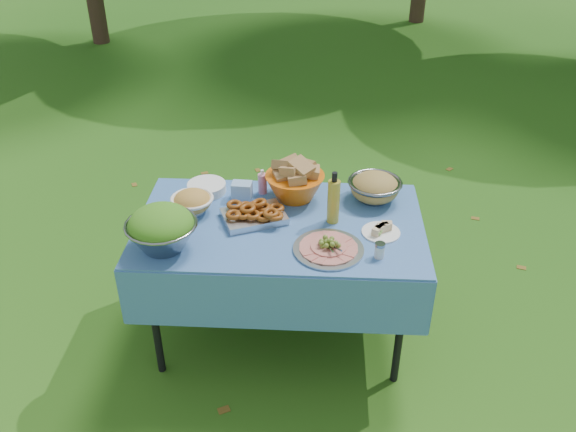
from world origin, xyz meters
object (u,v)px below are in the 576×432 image
(salad_bowl, at_px, (161,228))
(oil_bottle, at_px, (334,197))
(picnic_table, at_px, (280,281))
(pasta_bowl_steel, at_px, (375,187))
(charcuterie_platter, at_px, (329,244))
(plate_stack, at_px, (207,188))
(bread_bowl, at_px, (295,180))

(salad_bowl, relative_size, oil_bottle, 1.20)
(picnic_table, height_order, pasta_bowl_steel, pasta_bowl_steel)
(charcuterie_platter, bearing_deg, pasta_bowl_steel, 63.26)
(plate_stack, bearing_deg, bread_bowl, -4.05)
(picnic_table, relative_size, salad_bowl, 4.30)
(pasta_bowl_steel, height_order, oil_bottle, oil_bottle)
(pasta_bowl_steel, height_order, charcuterie_platter, pasta_bowl_steel)
(picnic_table, xyz_separation_m, plate_stack, (-0.43, 0.29, 0.41))
(plate_stack, height_order, oil_bottle, oil_bottle)
(picnic_table, height_order, oil_bottle, oil_bottle)
(picnic_table, distance_m, pasta_bowl_steel, 0.72)
(bread_bowl, bearing_deg, pasta_bowl_steel, 0.65)
(picnic_table, xyz_separation_m, bread_bowl, (0.06, 0.26, 0.49))
(picnic_table, distance_m, salad_bowl, 0.77)
(plate_stack, relative_size, oil_bottle, 0.75)
(plate_stack, distance_m, charcuterie_platter, 0.85)
(pasta_bowl_steel, distance_m, oil_bottle, 0.33)
(bread_bowl, bearing_deg, salad_bowl, -140.10)
(picnic_table, relative_size, plate_stack, 6.87)
(salad_bowl, xyz_separation_m, oil_bottle, (0.81, 0.28, 0.03))
(pasta_bowl_steel, bearing_deg, bread_bowl, -179.35)
(oil_bottle, bearing_deg, plate_stack, 159.28)
(plate_stack, relative_size, charcuterie_platter, 0.62)
(bread_bowl, bearing_deg, plate_stack, 175.95)
(bread_bowl, height_order, pasta_bowl_steel, bread_bowl)
(plate_stack, height_order, bread_bowl, bread_bowl)
(charcuterie_platter, relative_size, oil_bottle, 1.20)
(pasta_bowl_steel, bearing_deg, plate_stack, 178.14)
(salad_bowl, bearing_deg, charcuterie_platter, 1.69)
(salad_bowl, relative_size, pasta_bowl_steel, 1.19)
(pasta_bowl_steel, relative_size, oil_bottle, 1.01)
(salad_bowl, height_order, oil_bottle, oil_bottle)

